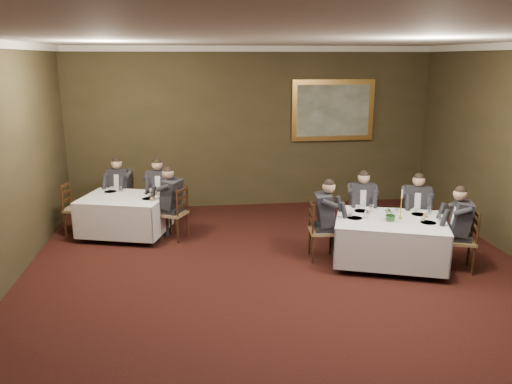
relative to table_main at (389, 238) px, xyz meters
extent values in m
plane|color=black|center=(-1.81, -1.32, -0.45)|extent=(10.00, 10.00, 0.00)
cube|color=silver|center=(-1.81, -1.32, 3.05)|extent=(8.00, 10.00, 0.10)
cube|color=#322E19|center=(-1.81, 3.68, 1.30)|extent=(8.00, 0.10, 3.50)
cube|color=white|center=(-1.81, 3.63, 2.99)|extent=(8.00, 0.10, 0.12)
cube|color=black|center=(0.00, 0.00, 0.28)|extent=(1.96, 1.70, 0.04)
cube|color=white|center=(0.00, 0.00, 0.31)|extent=(2.03, 1.78, 0.02)
cube|color=white|center=(0.00, 0.00, -0.02)|extent=(2.06, 1.81, 0.65)
cube|color=black|center=(-4.41, 1.89, 0.28)|extent=(1.69, 1.44, 0.04)
cube|color=white|center=(-4.41, 1.89, 0.31)|extent=(1.76, 1.52, 0.02)
cube|color=white|center=(-4.41, 1.89, -0.02)|extent=(1.79, 1.54, 0.65)
cube|color=olive|center=(-0.15, 0.98, 0.04)|extent=(0.52, 0.50, 0.05)
cube|color=black|center=(-0.11, 1.16, 0.28)|extent=(0.38, 0.11, 0.54)
cube|color=black|center=(-0.15, 0.98, 0.41)|extent=(0.47, 0.39, 0.55)
sphere|color=tan|center=(-0.15, 0.98, 0.79)|extent=(0.25, 0.25, 0.21)
cube|color=olive|center=(0.72, 0.67, 0.04)|extent=(0.54, 0.53, 0.05)
cube|color=black|center=(0.78, 0.86, 0.28)|extent=(0.37, 0.14, 0.54)
cube|color=black|center=(0.72, 0.67, 0.41)|extent=(0.49, 0.42, 0.55)
sphere|color=tan|center=(0.72, 0.67, 0.79)|extent=(0.26, 0.26, 0.21)
cube|color=olive|center=(-1.02, 0.35, 0.04)|extent=(0.46, 0.47, 0.05)
cube|color=black|center=(-1.21, 0.37, 0.28)|extent=(0.06, 0.38, 0.54)
cube|color=black|center=(-1.02, 0.35, 0.41)|extent=(0.34, 0.44, 0.55)
sphere|color=tan|center=(-1.02, 0.35, 0.79)|extent=(0.23, 0.23, 0.21)
cube|color=olive|center=(1.02, -0.35, 0.04)|extent=(0.54, 0.55, 0.05)
cube|color=black|center=(1.20, -0.41, 0.28)|extent=(0.15, 0.37, 0.54)
cube|color=black|center=(1.02, -0.35, 0.41)|extent=(0.43, 0.50, 0.55)
sphere|color=tan|center=(1.02, -0.35, 0.79)|extent=(0.27, 0.27, 0.21)
cube|color=olive|center=(-4.59, 2.74, 0.04)|extent=(0.55, 0.54, 0.05)
cube|color=black|center=(-4.53, 2.92, 0.28)|extent=(0.37, 0.15, 0.54)
cube|color=black|center=(-4.59, 2.74, 0.41)|extent=(0.50, 0.43, 0.55)
sphere|color=tan|center=(-4.59, 2.74, 0.79)|extent=(0.27, 0.27, 0.21)
cube|color=olive|center=(-3.81, 2.52, 0.04)|extent=(0.47, 0.45, 0.05)
cube|color=black|center=(-3.79, 2.70, 0.28)|extent=(0.38, 0.05, 0.54)
cube|color=black|center=(-3.81, 2.52, 0.41)|extent=(0.44, 0.34, 0.55)
sphere|color=tan|center=(-3.81, 2.52, 0.79)|extent=(0.22, 0.22, 0.21)
cube|color=olive|center=(-3.50, 1.63, 0.04)|extent=(0.58, 0.58, 0.05)
cube|color=black|center=(-3.33, 1.54, 0.28)|extent=(0.20, 0.35, 0.54)
cube|color=black|center=(-3.50, 1.63, 0.41)|extent=(0.47, 0.52, 0.55)
sphere|color=tan|center=(-3.50, 1.63, 0.79)|extent=(0.28, 0.28, 0.21)
cube|color=olive|center=(-5.32, 2.15, 0.04)|extent=(0.49, 0.50, 0.05)
cube|color=black|center=(-5.51, 2.18, 0.28)|extent=(0.09, 0.38, 0.54)
imported|color=#2D5926|center=(-0.04, -0.08, 0.45)|extent=(0.28, 0.25, 0.26)
cylinder|color=gold|center=(0.16, 0.02, 0.33)|extent=(0.07, 0.07, 0.02)
cylinder|color=gold|center=(0.16, 0.02, 0.50)|extent=(0.02, 0.02, 0.33)
cylinder|color=white|center=(0.16, 0.02, 0.74)|extent=(0.02, 0.02, 0.14)
cylinder|color=white|center=(-0.32, 0.49, 0.32)|extent=(0.25, 0.25, 0.01)
cylinder|color=white|center=(-0.32, 0.64, 0.35)|extent=(0.08, 0.08, 0.05)
cylinder|color=white|center=(-0.15, 0.49, 0.39)|extent=(0.06, 0.06, 0.14)
cylinder|color=white|center=(-4.71, 2.31, 0.32)|extent=(0.25, 0.25, 0.01)
cylinder|color=white|center=(-4.71, 2.46, 0.35)|extent=(0.08, 0.08, 0.05)
cylinder|color=white|center=(-4.54, 2.31, 0.39)|extent=(0.06, 0.06, 0.14)
cube|color=gold|center=(0.00, 3.62, 1.68)|extent=(1.85, 0.08, 1.34)
cube|color=#495236|center=(0.00, 3.58, 1.68)|extent=(1.63, 0.01, 1.12)
camera|label=1|loc=(-3.07, -7.24, 2.80)|focal=35.00mm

